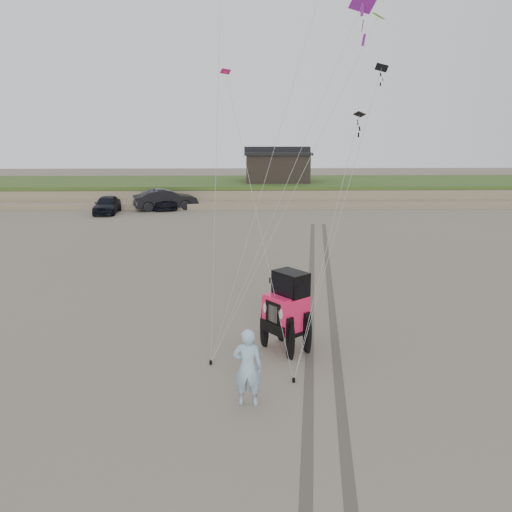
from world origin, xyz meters
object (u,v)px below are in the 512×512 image
object	(u,v)px
truck_a	(107,204)
man	(248,367)
truck_c	(163,200)
jeep	(286,320)
truck_b	(166,199)
cabin	(277,166)

from	to	relation	value
truck_a	man	size ratio (longest dim) A/B	2.18
truck_a	truck_c	world-z (taller)	truck_a
truck_c	jeep	xyz separation A→B (m)	(8.25, -29.42, 0.26)
jeep	man	distance (m)	3.33
truck_a	man	world-z (taller)	man
truck_a	truck_b	size ratio (longest dim) A/B	0.81
truck_a	man	distance (m)	31.74
truck_c	man	world-z (taller)	man
truck_a	jeep	bearing A→B (deg)	-68.12
truck_b	jeep	bearing A→B (deg)	176.37
truck_a	truck_b	bearing A→B (deg)	20.35
cabin	truck_c	bearing A→B (deg)	-149.76
cabin	truck_c	distance (m)	12.19
truck_c	man	bearing A→B (deg)	-92.02
truck_a	jeep	distance (m)	29.32
cabin	man	distance (m)	38.75
cabin	truck_a	xyz separation A→B (m)	(-14.42, -8.85, -2.51)
cabin	jeep	distance (m)	35.56
truck_b	truck_c	bearing A→B (deg)	2.77
truck_a	truck_c	bearing A→B (deg)	31.58
cabin	truck_b	distance (m)	12.34
cabin	truck_a	world-z (taller)	cabin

